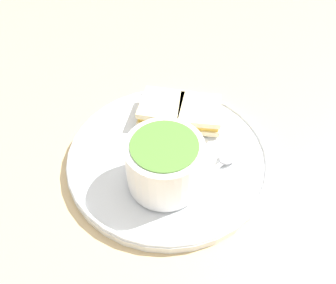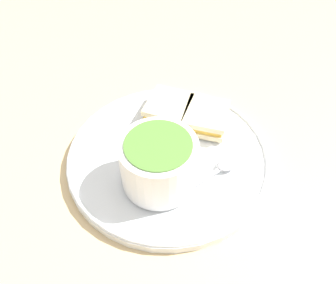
{
  "view_description": "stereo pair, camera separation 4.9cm",
  "coord_description": "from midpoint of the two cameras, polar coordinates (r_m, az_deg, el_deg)",
  "views": [
    {
      "loc": [
        -0.27,
        0.19,
        0.41
      ],
      "look_at": [
        0.0,
        0.0,
        0.04
      ],
      "focal_mm": 35.0,
      "sensor_mm": 36.0,
      "label": 1
    },
    {
      "loc": [
        -0.3,
        0.15,
        0.41
      ],
      "look_at": [
        0.0,
        0.0,
        0.04
      ],
      "focal_mm": 35.0,
      "sensor_mm": 36.0,
      "label": 2
    }
  ],
  "objects": [
    {
      "name": "plate",
      "position": [
        0.52,
        -2.73,
        -2.43
      ],
      "size": [
        0.31,
        0.31,
        0.02
      ],
      "color": "white",
      "rests_on": "ground_plane"
    },
    {
      "name": "ground_plane",
      "position": [
        0.52,
        -2.7,
        -3.1
      ],
      "size": [
        2.4,
        2.4,
        0.0
      ],
      "primitive_type": "plane",
      "color": "#D1B27F"
    },
    {
      "name": "spoon",
      "position": [
        0.5,
        7.2,
        -3.23
      ],
      "size": [
        0.03,
        0.11,
        0.01
      ],
      "rotation": [
        0.0,
        0.0,
        11.14
      ],
      "color": "silver",
      "rests_on": "plate"
    },
    {
      "name": "sandwich_half_near",
      "position": [
        0.55,
        2.94,
        4.84
      ],
      "size": [
        0.1,
        0.1,
        0.03
      ],
      "rotation": [
        0.0,
        0.0,
        5.56
      ],
      "color": "beige",
      "rests_on": "plate"
    },
    {
      "name": "soup_bowl",
      "position": [
        0.45,
        -3.77,
        -3.89
      ],
      "size": [
        0.11,
        0.11,
        0.08
      ],
      "color": "white",
      "rests_on": "plate"
    },
    {
      "name": "sandwich_half_far",
      "position": [
        0.56,
        -3.71,
        5.78
      ],
      "size": [
        0.1,
        0.1,
        0.03
      ],
      "rotation": [
        0.0,
        0.0,
        5.48
      ],
      "color": "beige",
      "rests_on": "plate"
    }
  ]
}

